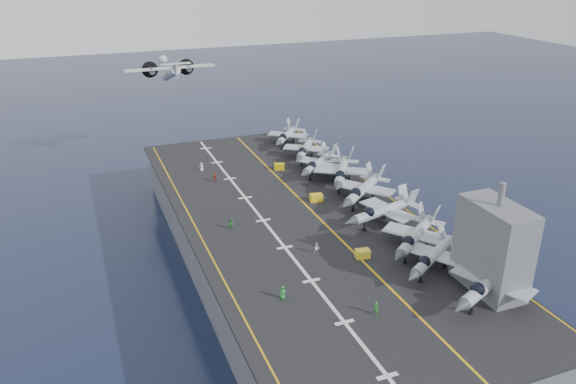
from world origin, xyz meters
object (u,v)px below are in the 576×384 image
object	(u,v)px
tow_cart_a	(363,254)
transport_plane	(171,73)
island_superstructure	(494,237)
fighter_jet_0	(490,282)

from	to	relation	value
tow_cart_a	transport_plane	size ratio (longest dim) A/B	0.10
island_superstructure	tow_cart_a	size ratio (longest dim) A/B	6.66
fighter_jet_0	tow_cart_a	world-z (taller)	fighter_jet_0
tow_cart_a	island_superstructure	bearing A→B (deg)	-48.73
tow_cart_a	transport_plane	xyz separation A→B (m)	(-13.03, 74.93, 13.34)
fighter_jet_0	tow_cart_a	size ratio (longest dim) A/B	8.12
island_superstructure	tow_cart_a	world-z (taller)	island_superstructure
transport_plane	island_superstructure	bearing A→B (deg)	-74.43
island_superstructure	fighter_jet_0	world-z (taller)	island_superstructure
tow_cart_a	transport_plane	bearing A→B (deg)	99.86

